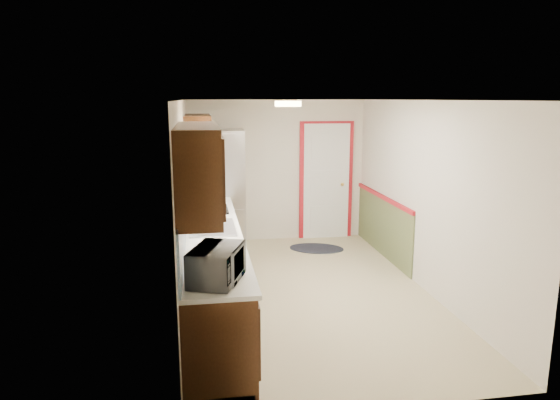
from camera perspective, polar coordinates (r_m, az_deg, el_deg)
name	(u,v)px	position (r m, az deg, el deg)	size (l,w,h in m)	color
room_shell	(309,200)	(6.13, 3.33, 0.05)	(3.20, 5.20, 2.52)	tan
kitchen_run	(209,241)	(5.80, -8.13, -4.69)	(0.63, 4.00, 2.20)	#331A0B
back_wall_trim	(338,190)	(8.54, 6.62, 1.13)	(1.12, 2.30, 2.08)	maroon
ceiling_fixture	(288,104)	(5.75, 0.93, 10.95)	(0.30, 0.30, 0.06)	#FFD88C
microwave	(217,261)	(4.13, -7.27, -6.91)	(0.53, 0.29, 0.36)	white
refrigerator	(219,191)	(8.05, -6.98, 1.08)	(0.83, 0.82, 1.94)	#B7B7BC
rug	(317,248)	(8.24, 4.20, -5.53)	(0.89, 0.57, 0.01)	black
cooktop	(210,210)	(6.78, -7.96, -1.10)	(0.47, 0.56, 0.02)	black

